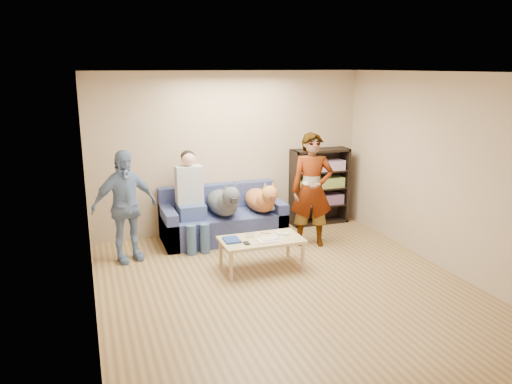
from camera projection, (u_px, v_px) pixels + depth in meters
name	position (u px, v px, depth m)	size (l,w,h in m)	color
ground	(288.00, 289.00, 6.13)	(5.00, 5.00, 0.00)	olive
ceiling	(292.00, 72.00, 5.49)	(5.00, 5.00, 0.00)	white
wall_back	(229.00, 153.00, 8.09)	(4.50, 4.50, 0.00)	tan
wall_front	(429.00, 265.00, 3.52)	(4.50, 4.50, 0.00)	tan
wall_left	(87.00, 204.00, 5.08)	(5.00, 5.00, 0.00)	tan
wall_right	(448.00, 173.00, 6.53)	(5.00, 5.00, 0.00)	tan
blanket	(270.00, 206.00, 7.95)	(0.37, 0.31, 0.13)	#A8A9AD
person_standing_right	(312.00, 190.00, 7.48)	(0.63, 0.41, 1.72)	gray
person_standing_left	(125.00, 206.00, 6.87)	(0.92, 0.39, 1.58)	#748CBA
held_controller	(306.00, 183.00, 7.19)	(0.04, 0.12, 0.03)	white
notebook_blue	(232.00, 240.00, 6.59)	(0.20, 0.26, 0.03)	navy
papers	(267.00, 240.00, 6.60)	(0.26, 0.20, 0.01)	white
magazine	(269.00, 238.00, 6.63)	(0.22, 0.17, 0.01)	beige
camera_silver	(250.00, 235.00, 6.75)	(0.11, 0.06, 0.05)	silver
controller_a	(278.00, 233.00, 6.86)	(0.04, 0.13, 0.03)	white
controller_b	(286.00, 234.00, 6.81)	(0.09, 0.06, 0.03)	white
headphone_cup_a	(276.00, 237.00, 6.72)	(0.07, 0.07, 0.02)	white
headphone_cup_b	(274.00, 235.00, 6.80)	(0.07, 0.07, 0.02)	silver
pen_orange	(264.00, 242.00, 6.53)	(0.01, 0.01, 0.14)	orange
pen_black	(265.00, 233.00, 6.88)	(0.01, 0.01, 0.14)	black
wallet	(246.00, 243.00, 6.49)	(0.07, 0.12, 0.01)	black
sofa	(222.00, 221.00, 7.89)	(1.90, 0.85, 0.82)	#515B93
person_seated	(191.00, 196.00, 7.49)	(0.40, 0.73, 1.47)	#415890
dog_gray	(224.00, 202.00, 7.64)	(0.43, 1.26, 0.62)	#4A4C54
dog_tan	(261.00, 199.00, 7.84)	(0.40, 1.16, 0.57)	#C0683A
coffee_table	(261.00, 242.00, 6.69)	(1.10, 0.60, 0.42)	tan
bookshelf	(319.00, 185.00, 8.59)	(1.00, 0.34, 1.30)	black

